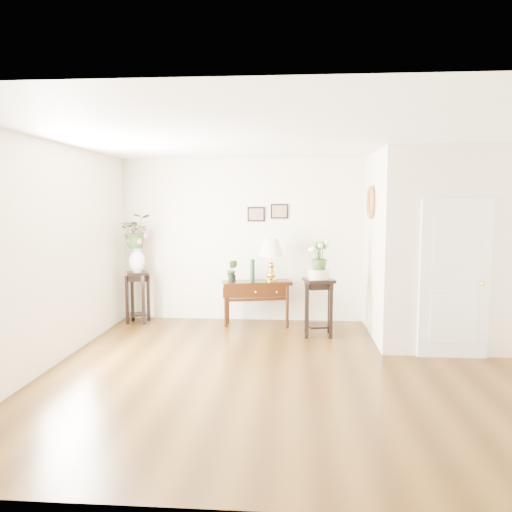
# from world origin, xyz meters

# --- Properties ---
(floor) EXTENTS (6.00, 5.50, 0.02)m
(floor) POSITION_xyz_m (0.00, 0.00, 0.00)
(floor) COLOR #513410
(floor) RESTS_ON ground
(ceiling) EXTENTS (6.00, 5.50, 0.02)m
(ceiling) POSITION_xyz_m (0.00, 0.00, 2.80)
(ceiling) COLOR white
(ceiling) RESTS_ON ground
(wall_back) EXTENTS (6.00, 0.02, 2.80)m
(wall_back) POSITION_xyz_m (0.00, 2.75, 1.40)
(wall_back) COLOR beige
(wall_back) RESTS_ON ground
(wall_front) EXTENTS (6.00, 0.02, 2.80)m
(wall_front) POSITION_xyz_m (0.00, -2.75, 1.40)
(wall_front) COLOR beige
(wall_front) RESTS_ON ground
(wall_left) EXTENTS (0.02, 5.50, 2.80)m
(wall_left) POSITION_xyz_m (-3.00, 0.00, 1.40)
(wall_left) COLOR beige
(wall_left) RESTS_ON ground
(partition) EXTENTS (1.80, 1.95, 2.80)m
(partition) POSITION_xyz_m (2.10, 1.77, 1.40)
(partition) COLOR beige
(partition) RESTS_ON floor
(door) EXTENTS (0.90, 0.05, 2.10)m
(door) POSITION_xyz_m (2.10, 0.78, 1.05)
(door) COLOR white
(door) RESTS_ON floor
(art_print_left) EXTENTS (0.30, 0.02, 0.25)m
(art_print_left) POSITION_xyz_m (-0.65, 2.73, 1.85)
(art_print_left) COLOR black
(art_print_left) RESTS_ON wall_back
(art_print_right) EXTENTS (0.30, 0.02, 0.25)m
(art_print_right) POSITION_xyz_m (-0.25, 2.73, 1.90)
(art_print_right) COLOR black
(art_print_right) RESTS_ON wall_back
(wall_ornament) EXTENTS (0.07, 0.51, 0.51)m
(wall_ornament) POSITION_xyz_m (1.16, 1.90, 2.05)
(wall_ornament) COLOR #B5703C
(wall_ornament) RESTS_ON partition
(console_table) EXTENTS (1.19, 0.63, 0.75)m
(console_table) POSITION_xyz_m (-0.61, 2.30, 0.38)
(console_table) COLOR black
(console_table) RESTS_ON floor
(table_lamp) EXTENTS (0.46, 0.46, 0.71)m
(table_lamp) POSITION_xyz_m (-0.37, 2.30, 1.10)
(table_lamp) COLOR gold
(table_lamp) RESTS_ON console_table
(green_vase) EXTENTS (0.08, 0.08, 0.37)m
(green_vase) POSITION_xyz_m (-0.68, 2.30, 0.92)
(green_vase) COLOR #10371C
(green_vase) RESTS_ON console_table
(potted_plant) EXTENTS (0.20, 0.17, 0.33)m
(potted_plant) POSITION_xyz_m (-1.02, 2.30, 0.92)
(potted_plant) COLOR #2A4B1E
(potted_plant) RESTS_ON console_table
(plant_stand_a) EXTENTS (0.44, 0.44, 0.88)m
(plant_stand_a) POSITION_xyz_m (-2.65, 2.36, 0.44)
(plant_stand_a) COLOR black
(plant_stand_a) RESTS_ON floor
(porcelain_vase) EXTENTS (0.28, 0.28, 0.45)m
(porcelain_vase) POSITION_xyz_m (-2.65, 2.36, 1.10)
(porcelain_vase) COLOR white
(porcelain_vase) RESTS_ON plant_stand_a
(lily_arrangement) EXTENTS (0.66, 0.62, 0.58)m
(lily_arrangement) POSITION_xyz_m (-2.65, 2.36, 1.57)
(lily_arrangement) COLOR #2A4B1E
(lily_arrangement) RESTS_ON porcelain_vase
(plant_stand_b) EXTENTS (0.51, 0.51, 0.89)m
(plant_stand_b) POSITION_xyz_m (0.39, 1.75, 0.44)
(plant_stand_b) COLOR black
(plant_stand_b) RESTS_ON floor
(ceramic_bowl) EXTENTS (0.36, 0.36, 0.14)m
(ceramic_bowl) POSITION_xyz_m (0.39, 1.75, 0.97)
(ceramic_bowl) COLOR beige
(ceramic_bowl) RESTS_ON plant_stand_b
(narcissus) EXTENTS (0.30, 0.30, 0.45)m
(narcissus) POSITION_xyz_m (0.39, 1.75, 1.23)
(narcissus) COLOR #2A4B1E
(narcissus) RESTS_ON ceramic_bowl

